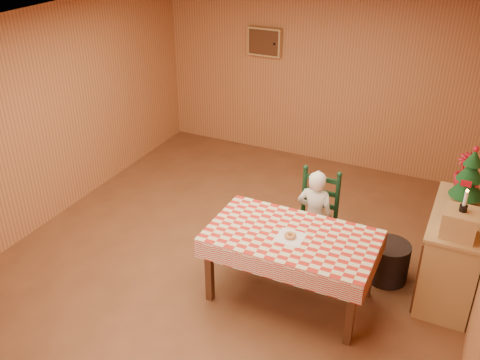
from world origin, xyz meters
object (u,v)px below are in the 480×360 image
at_px(shelf_unit, 452,252).
at_px(crate, 460,223).
at_px(storage_bin, 388,262).
at_px(dining_table, 292,242).
at_px(seated_child, 314,217).
at_px(christmas_tree, 470,177).
at_px(ladder_chair, 316,219).

distance_m(shelf_unit, crate, 0.71).
bearing_deg(storage_bin, dining_table, -138.54).
bearing_deg(seated_child, christmas_tree, -166.29).
relative_size(shelf_unit, crate, 4.13).
bearing_deg(crate, seated_child, 168.37).
xyz_separation_m(crate, storage_bin, (-0.60, 0.31, -0.84)).
relative_size(ladder_chair, seated_child, 0.96).
bearing_deg(storage_bin, shelf_unit, 8.44).
distance_m(ladder_chair, shelf_unit, 1.44).
distance_m(shelf_unit, storage_bin, 0.65).
height_order(dining_table, christmas_tree, christmas_tree).
distance_m(dining_table, storage_bin, 1.22).
xyz_separation_m(seated_child, storage_bin, (0.84, 0.01, -0.35)).
bearing_deg(ladder_chair, crate, -13.78).
bearing_deg(shelf_unit, dining_table, -149.89).
bearing_deg(crate, christmas_tree, 90.00).
distance_m(dining_table, crate, 1.55).
distance_m(crate, christmas_tree, 0.67).
xyz_separation_m(seated_child, shelf_unit, (1.44, 0.10, -0.10)).
height_order(ladder_chair, christmas_tree, christmas_tree).
height_order(shelf_unit, christmas_tree, christmas_tree).
distance_m(seated_child, storage_bin, 0.91).
relative_size(dining_table, christmas_tree, 2.67).
xyz_separation_m(shelf_unit, storage_bin, (-0.59, -0.09, -0.25)).
bearing_deg(seated_child, ladder_chair, -90.00).
relative_size(seated_child, christmas_tree, 1.81).
bearing_deg(shelf_unit, seated_child, -175.91).
bearing_deg(storage_bin, crate, -27.42).
relative_size(crate, storage_bin, 0.69).
distance_m(seated_child, christmas_tree, 1.62).
bearing_deg(crate, ladder_chair, 166.22).
relative_size(dining_table, seated_child, 1.47).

